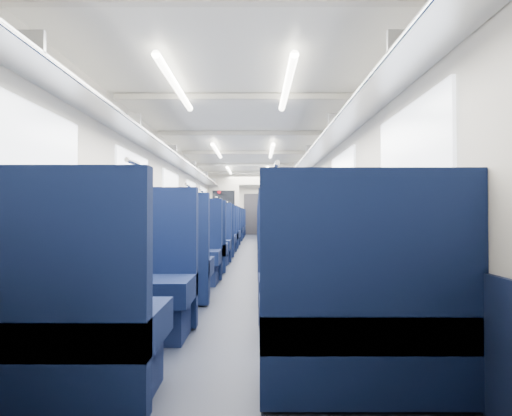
# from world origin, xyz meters

# --- Properties ---
(floor) EXTENTS (2.80, 18.00, 0.01)m
(floor) POSITION_xyz_m (0.00, 0.00, 0.00)
(floor) COLOR black
(floor) RESTS_ON ground
(ceiling) EXTENTS (2.80, 18.00, 0.01)m
(ceiling) POSITION_xyz_m (0.00, 0.00, 2.35)
(ceiling) COLOR silver
(ceiling) RESTS_ON wall_left
(wall_left) EXTENTS (0.02, 18.00, 2.35)m
(wall_left) POSITION_xyz_m (-1.40, 0.00, 1.18)
(wall_left) COLOR beige
(wall_left) RESTS_ON floor
(dado_left) EXTENTS (0.03, 17.90, 0.70)m
(dado_left) POSITION_xyz_m (-1.39, 0.00, 0.35)
(dado_left) COLOR black
(dado_left) RESTS_ON floor
(wall_right) EXTENTS (0.02, 18.00, 2.35)m
(wall_right) POSITION_xyz_m (1.40, 0.00, 1.18)
(wall_right) COLOR beige
(wall_right) RESTS_ON floor
(dado_right) EXTENTS (0.03, 17.90, 0.70)m
(dado_right) POSITION_xyz_m (1.39, 0.00, 0.35)
(dado_right) COLOR black
(dado_right) RESTS_ON floor
(wall_far) EXTENTS (2.80, 0.02, 2.35)m
(wall_far) POSITION_xyz_m (0.00, 9.00, 1.18)
(wall_far) COLOR beige
(wall_far) RESTS_ON floor
(luggage_rack_left) EXTENTS (0.36, 17.40, 0.18)m
(luggage_rack_left) POSITION_xyz_m (-1.21, 0.00, 1.97)
(luggage_rack_left) COLOR #B2B5BA
(luggage_rack_left) RESTS_ON wall_left
(luggage_rack_right) EXTENTS (0.36, 17.40, 0.18)m
(luggage_rack_right) POSITION_xyz_m (1.21, 0.00, 1.97)
(luggage_rack_right) COLOR #B2B5BA
(luggage_rack_right) RESTS_ON wall_right
(windows) EXTENTS (2.78, 15.60, 0.75)m
(windows) POSITION_xyz_m (0.00, -0.46, 1.42)
(windows) COLOR white
(windows) RESTS_ON wall_left
(ceiling_fittings) EXTENTS (2.70, 16.06, 0.11)m
(ceiling_fittings) POSITION_xyz_m (0.00, -0.26, 2.29)
(ceiling_fittings) COLOR beige
(ceiling_fittings) RESTS_ON ceiling
(end_door) EXTENTS (0.75, 0.06, 2.00)m
(end_door) POSITION_xyz_m (0.00, 8.94, 1.00)
(end_door) COLOR black
(end_door) RESTS_ON floor
(bulkhead) EXTENTS (2.80, 0.10, 2.35)m
(bulkhead) POSITION_xyz_m (-0.00, 3.03, 1.23)
(bulkhead) COLOR beige
(bulkhead) RESTS_ON floor
(seat_0) EXTENTS (1.13, 0.62, 1.26)m
(seat_0) POSITION_xyz_m (-0.83, -8.34, 0.39)
(seat_0) COLOR #0C183C
(seat_0) RESTS_ON floor
(seat_1) EXTENTS (1.13, 0.62, 1.26)m
(seat_1) POSITION_xyz_m (0.83, -8.24, 0.39)
(seat_1) COLOR #0C183C
(seat_1) RESTS_ON floor
(seat_2) EXTENTS (1.13, 0.62, 1.26)m
(seat_2) POSITION_xyz_m (-0.83, -7.14, 0.39)
(seat_2) COLOR #0C183C
(seat_2) RESTS_ON floor
(seat_3) EXTENTS (1.13, 0.62, 1.26)m
(seat_3) POSITION_xyz_m (0.83, -7.05, 0.39)
(seat_3) COLOR #0C183C
(seat_3) RESTS_ON floor
(seat_4) EXTENTS (1.13, 0.62, 1.26)m
(seat_4) POSITION_xyz_m (-0.83, -5.97, 0.39)
(seat_4) COLOR #0C183C
(seat_4) RESTS_ON floor
(seat_5) EXTENTS (1.13, 0.62, 1.26)m
(seat_5) POSITION_xyz_m (0.83, -6.09, 0.39)
(seat_5) COLOR #0C183C
(seat_5) RESTS_ON floor
(seat_6) EXTENTS (1.13, 0.62, 1.26)m
(seat_6) POSITION_xyz_m (-0.83, -4.71, 0.39)
(seat_6) COLOR #0C183C
(seat_6) RESTS_ON floor
(seat_7) EXTENTS (1.13, 0.62, 1.26)m
(seat_7) POSITION_xyz_m (0.83, -4.83, 0.39)
(seat_7) COLOR #0C183C
(seat_7) RESTS_ON floor
(seat_8) EXTENTS (1.13, 0.62, 1.26)m
(seat_8) POSITION_xyz_m (-0.83, -3.67, 0.39)
(seat_8) COLOR #0C183C
(seat_8) RESTS_ON floor
(seat_9) EXTENTS (1.13, 0.62, 1.26)m
(seat_9) POSITION_xyz_m (0.83, -3.70, 0.39)
(seat_9) COLOR #0C183C
(seat_9) RESTS_ON floor
(seat_10) EXTENTS (1.13, 0.62, 1.26)m
(seat_10) POSITION_xyz_m (-0.83, -2.53, 0.39)
(seat_10) COLOR #0C183C
(seat_10) RESTS_ON floor
(seat_11) EXTENTS (1.13, 0.62, 1.26)m
(seat_11) POSITION_xyz_m (0.83, -2.59, 0.39)
(seat_11) COLOR #0C183C
(seat_11) RESTS_ON floor
(seat_12) EXTENTS (1.13, 0.62, 1.26)m
(seat_12) POSITION_xyz_m (-0.83, -1.27, 0.39)
(seat_12) COLOR #0C183C
(seat_12) RESTS_ON floor
(seat_13) EXTENTS (1.13, 0.62, 1.26)m
(seat_13) POSITION_xyz_m (0.83, -1.44, 0.39)
(seat_13) COLOR #0C183C
(seat_13) RESTS_ON floor
(seat_14) EXTENTS (1.13, 0.62, 1.26)m
(seat_14) POSITION_xyz_m (-0.83, -0.29, 0.39)
(seat_14) COLOR #0C183C
(seat_14) RESTS_ON floor
(seat_15) EXTENTS (1.13, 0.62, 1.26)m
(seat_15) POSITION_xyz_m (0.83, -0.29, 0.39)
(seat_15) COLOR #0C183C
(seat_15) RESTS_ON floor
(seat_16) EXTENTS (1.13, 0.62, 1.26)m
(seat_16) POSITION_xyz_m (-0.83, 0.95, 0.39)
(seat_16) COLOR #0C183C
(seat_16) RESTS_ON floor
(seat_17) EXTENTS (1.13, 0.62, 1.26)m
(seat_17) POSITION_xyz_m (0.83, 0.97, 0.39)
(seat_17) COLOR #0C183C
(seat_17) RESTS_ON floor
(seat_18) EXTENTS (1.13, 0.62, 1.26)m
(seat_18) POSITION_xyz_m (-0.83, 2.00, 0.39)
(seat_18) COLOR #0C183C
(seat_18) RESTS_ON floor
(seat_19) EXTENTS (1.13, 0.62, 1.26)m
(seat_19) POSITION_xyz_m (0.83, 1.99, 0.39)
(seat_19) COLOR #0C183C
(seat_19) RESTS_ON floor
(seat_20) EXTENTS (1.13, 0.62, 1.26)m
(seat_20) POSITION_xyz_m (-0.83, 4.14, 0.39)
(seat_20) COLOR #0C183C
(seat_20) RESTS_ON floor
(seat_21) EXTENTS (1.13, 0.62, 1.26)m
(seat_21) POSITION_xyz_m (0.83, 4.21, 0.39)
(seat_21) COLOR #0C183C
(seat_21) RESTS_ON floor
(seat_22) EXTENTS (1.13, 0.62, 1.26)m
(seat_22) POSITION_xyz_m (-0.83, 5.27, 0.39)
(seat_22) COLOR #0C183C
(seat_22) RESTS_ON floor
(seat_23) EXTENTS (1.13, 0.62, 1.26)m
(seat_23) POSITION_xyz_m (0.83, 5.18, 0.39)
(seat_23) COLOR #0C183C
(seat_23) RESTS_ON floor
(seat_24) EXTENTS (1.13, 0.62, 1.26)m
(seat_24) POSITION_xyz_m (-0.83, 6.46, 0.39)
(seat_24) COLOR #0C183C
(seat_24) RESTS_ON floor
(seat_25) EXTENTS (1.13, 0.62, 1.26)m
(seat_25) POSITION_xyz_m (0.83, 6.38, 0.39)
(seat_25) COLOR #0C183C
(seat_25) RESTS_ON floor
(seat_26) EXTENTS (1.13, 0.62, 1.26)m
(seat_26) POSITION_xyz_m (-0.83, 7.63, 0.39)
(seat_26) COLOR #0C183C
(seat_26) RESTS_ON floor
(seat_27) EXTENTS (1.13, 0.62, 1.26)m
(seat_27) POSITION_xyz_m (0.83, 7.68, 0.39)
(seat_27) COLOR #0C183C
(seat_27) RESTS_ON floor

